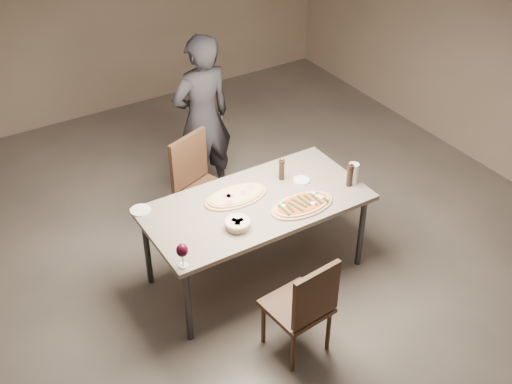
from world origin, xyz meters
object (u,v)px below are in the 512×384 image
chair_near (305,304)px  diner (202,119)px  carafe (353,173)px  pepper_mill_left (282,169)px  chair_far (199,182)px  ham_pizza (236,196)px  zucchini_pizza (302,205)px  bread_basket (238,223)px  dining_table (256,208)px

chair_near → diner: (0.38, 2.23, 0.34)m
carafe → pepper_mill_left: bearing=143.3°
diner → chair_far: bearing=55.5°
ham_pizza → pepper_mill_left: (0.46, 0.03, 0.08)m
zucchini_pizza → bread_basket: bearing=-168.1°
ham_pizza → pepper_mill_left: 0.47m
pepper_mill_left → carafe: bearing=-36.7°
carafe → bread_basket: bearing=-178.8°
dining_table → diner: 1.32m
pepper_mill_left → dining_table: bearing=-154.5°
carafe → chair_far: (-0.95, 0.96, -0.30)m
pepper_mill_left → zucchini_pizza: bearing=-100.0°
zucchini_pizza → diner: 1.54m
zucchini_pizza → chair_far: size_ratio=0.57×
pepper_mill_left → chair_near: (-0.52, -1.10, -0.35)m
chair_far → bread_basket: bearing=59.4°
carafe → diner: diner is taller
chair_near → diner: diner is taller
chair_far → pepper_mill_left: bearing=107.5°
dining_table → bread_basket: bearing=-144.6°
chair_near → chair_far: size_ratio=0.92×
bread_basket → dining_table: bearing=35.4°
diner → bread_basket: bearing=68.8°
ham_pizza → pepper_mill_left: size_ratio=2.68×
bread_basket → pepper_mill_left: 0.75m
ham_pizza → chair_near: (-0.06, -1.07, -0.27)m
dining_table → bread_basket: bread_basket is taller
ham_pizza → diner: diner is taller
pepper_mill_left → bread_basket: bearing=-149.8°
zucchini_pizza → pepper_mill_left: pepper_mill_left is taller
pepper_mill_left → chair_far: bearing=128.0°
carafe → diner: bearing=112.7°
dining_table → ham_pizza: ham_pizza is taller
dining_table → pepper_mill_left: (0.36, 0.17, 0.15)m
dining_table → diner: (0.21, 1.30, 0.15)m
bread_basket → carafe: (1.12, 0.02, 0.05)m
ham_pizza → chair_far: size_ratio=0.57×
dining_table → carafe: (0.83, -0.18, 0.15)m
dining_table → chair_far: (-0.12, 0.77, -0.15)m
ham_pizza → bread_basket: 0.39m
bread_basket → diner: 1.59m
bread_basket → chair_far: 1.03m
diner → pepper_mill_left: bearing=94.5°
bread_basket → pepper_mill_left: bearing=30.2°
dining_table → zucchini_pizza: zucchini_pizza is taller
carafe → zucchini_pizza: bearing=-174.3°
zucchini_pizza → chair_far: (-0.40, 1.01, -0.22)m
carafe → chair_near: (-1.00, -0.75, -0.34)m
carafe → chair_far: size_ratio=0.19×
ham_pizza → pepper_mill_left: pepper_mill_left is taller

